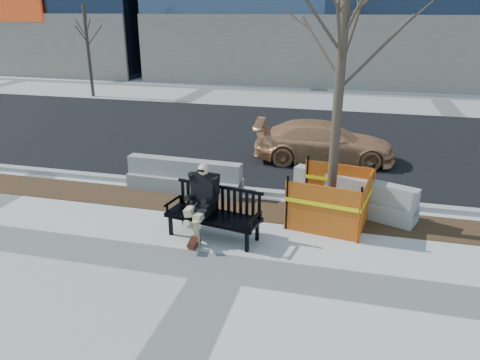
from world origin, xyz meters
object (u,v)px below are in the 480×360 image
(bench, at_px, (214,237))
(sedan, at_px, (323,161))
(jersey_barrier_right, at_px, (351,210))
(tree_fence, at_px, (329,221))
(jersey_barrier_left, at_px, (185,191))
(seated_man, at_px, (203,234))

(bench, height_order, sedan, sedan)
(bench, relative_size, jersey_barrier_right, 0.68)
(bench, distance_m, tree_fence, 2.59)
(jersey_barrier_left, bearing_deg, seated_man, -58.31)
(jersey_barrier_right, bearing_deg, seated_man, -125.14)
(sedan, distance_m, jersey_barrier_right, 3.60)
(jersey_barrier_left, distance_m, jersey_barrier_right, 4.11)
(tree_fence, xyz_separation_m, jersey_barrier_left, (-3.67, 0.86, 0.00))
(tree_fence, xyz_separation_m, jersey_barrier_right, (0.44, 0.68, 0.00))
(sedan, distance_m, jersey_barrier_left, 4.59)
(seated_man, bearing_deg, bench, -10.75)
(sedan, height_order, jersey_barrier_right, sedan)
(jersey_barrier_left, bearing_deg, tree_fence, -11.01)
(sedan, relative_size, jersey_barrier_left, 1.40)
(bench, bearing_deg, jersey_barrier_left, 133.65)
(tree_fence, bearing_deg, seated_man, -153.33)
(jersey_barrier_left, height_order, jersey_barrier_right, jersey_barrier_left)
(seated_man, relative_size, jersey_barrier_left, 0.50)
(seated_man, xyz_separation_m, tree_fence, (2.48, 1.24, 0.00))
(seated_man, height_order, sedan, seated_man)
(sedan, xyz_separation_m, jersey_barrier_left, (-3.19, -3.30, 0.00))
(bench, distance_m, jersey_barrier_right, 3.34)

